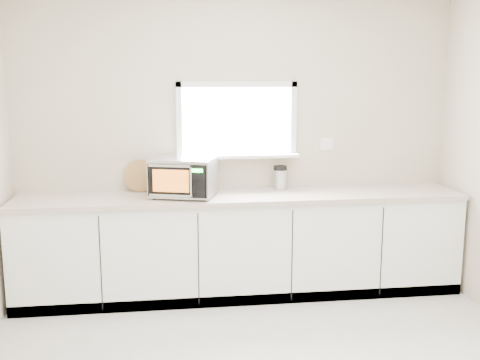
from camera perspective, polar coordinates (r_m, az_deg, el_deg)
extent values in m
cube|color=#B4A88F|center=(5.17, -0.34, 3.88)|extent=(4.00, 0.02, 2.70)
cube|color=white|center=(5.14, -0.33, 6.08)|extent=(1.00, 0.02, 0.60)
cube|color=white|center=(5.11, -0.23, 2.44)|extent=(1.12, 0.16, 0.03)
cube|color=white|center=(5.11, -0.31, 9.70)|extent=(1.10, 0.04, 0.05)
cube|color=white|center=(5.16, -0.30, 2.46)|extent=(1.10, 0.04, 0.05)
cube|color=white|center=(5.09, -6.21, 5.97)|extent=(0.05, 0.04, 0.70)
cube|color=white|center=(5.22, 5.46, 6.10)|extent=(0.05, 0.04, 0.70)
cube|color=white|center=(5.34, 8.77, 3.64)|extent=(0.12, 0.01, 0.12)
cube|color=white|center=(5.07, 0.10, -6.78)|extent=(3.92, 0.60, 0.88)
cube|color=#C0B29F|center=(4.94, 0.12, -1.71)|extent=(3.92, 0.64, 0.04)
cylinder|color=black|center=(4.80, -8.74, -1.85)|extent=(0.03, 0.03, 0.02)
cylinder|color=black|center=(5.09, -7.62, -1.13)|extent=(0.03, 0.03, 0.02)
cylinder|color=black|center=(4.68, -3.64, -2.07)|extent=(0.03, 0.03, 0.02)
cylinder|color=black|center=(4.98, -2.79, -1.31)|extent=(0.03, 0.03, 0.02)
cube|color=#B3B5BB|center=(4.85, -5.75, 0.33)|extent=(0.62, 0.54, 0.31)
cube|color=black|center=(4.66, -6.43, -0.10)|extent=(0.48, 0.16, 0.28)
cube|color=orange|center=(4.67, -7.06, -0.10)|extent=(0.30, 0.10, 0.19)
cylinder|color=silver|center=(4.60, -5.01, -0.21)|extent=(0.02, 0.02, 0.24)
cube|color=black|center=(4.61, -4.32, -0.18)|extent=(0.12, 0.04, 0.27)
cube|color=#19FF33|center=(4.59, -4.35, 0.96)|extent=(0.08, 0.03, 0.03)
cube|color=silver|center=(4.83, -5.78, 2.21)|extent=(0.62, 0.54, 0.01)
cube|color=#412E17|center=(4.91, -5.45, 0.02)|extent=(0.16, 0.25, 0.27)
cube|color=black|center=(4.83, -5.67, 1.18)|extent=(0.02, 0.05, 0.10)
cube|color=black|center=(4.84, -5.31, 1.33)|extent=(0.02, 0.05, 0.10)
cube|color=black|center=(4.85, -4.94, 1.10)|extent=(0.02, 0.05, 0.10)
cube|color=black|center=(4.83, -5.50, 1.57)|extent=(0.02, 0.05, 0.10)
cube|color=black|center=(4.84, -5.07, 1.59)|extent=(0.02, 0.05, 0.10)
cylinder|color=#9F6F3D|center=(5.12, -10.11, 0.42)|extent=(0.29, 0.07, 0.29)
cylinder|color=#B3B5BB|center=(5.18, 4.10, 0.05)|extent=(0.15, 0.15, 0.18)
cylinder|color=black|center=(5.16, 4.12, 1.25)|extent=(0.14, 0.14, 0.04)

